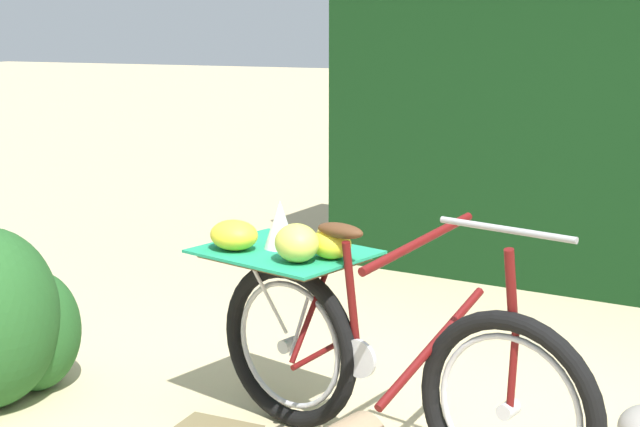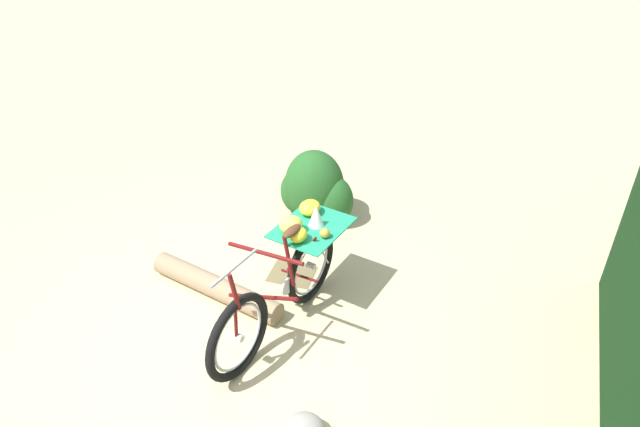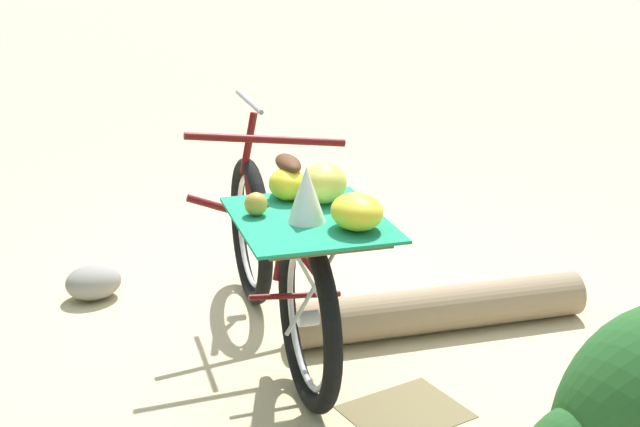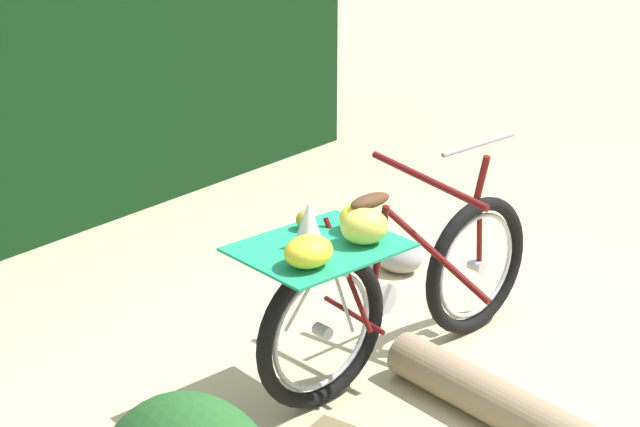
{
  "view_description": "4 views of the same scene",
  "coord_description": "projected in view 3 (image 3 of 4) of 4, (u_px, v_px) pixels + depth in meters",
  "views": [
    {
      "loc": [
        3.11,
        0.87,
        1.72
      ],
      "look_at": [
        -0.31,
        -0.67,
        0.93
      ],
      "focal_mm": 51.17,
      "sensor_mm": 36.0,
      "label": 1
    },
    {
      "loc": [
        -1.43,
        3.05,
        3.5
      ],
      "look_at": [
        -0.3,
        -0.8,
        0.93
      ],
      "focal_mm": 31.4,
      "sensor_mm": 36.0,
      "label": 2
    },
    {
      "loc": [
        -1.78,
        -3.4,
        1.8
      ],
      "look_at": [
        -0.19,
        -0.83,
        0.8
      ],
      "focal_mm": 48.9,
      "sensor_mm": 36.0,
      "label": 3
    },
    {
      "loc": [
        1.82,
        -3.91,
        2.38
      ],
      "look_at": [
        -0.31,
        -0.66,
        0.87
      ],
      "focal_mm": 53.67,
      "sensor_mm": 36.0,
      "label": 4
    }
  ],
  "objects": [
    {
      "name": "ground_plane",
      "position": [
        264.0,
        318.0,
        4.2
      ],
      "size": [
        60.0,
        60.0,
        0.0
      ],
      "primitive_type": "plane",
      "color": "#C6B284"
    },
    {
      "name": "bicycle",
      "position": [
        284.0,
        253.0,
        3.68
      ],
      "size": [
        0.89,
        1.79,
        1.03
      ],
      "rotation": [
        0.0,
        0.0,
        1.3
      ],
      "color": "black",
      "rests_on": "ground_plane"
    },
    {
      "name": "fallen_log",
      "position": [
        440.0,
        309.0,
        4.05
      ],
      "size": [
        1.42,
        0.59,
        0.21
      ],
      "primitive_type": "cylinder",
      "rotation": [
        0.0,
        1.57,
        -0.28
      ],
      "color": "#937A5B",
      "rests_on": "ground_plane"
    },
    {
      "name": "path_stone",
      "position": [
        93.0,
        282.0,
        4.4
      ],
      "size": [
        0.28,
        0.24,
        0.18
      ],
      "primitive_type": "ellipsoid",
      "color": "gray",
      "rests_on": "ground_plane"
    },
    {
      "name": "leaf_litter_patch",
      "position": [
        405.0,
        411.0,
        3.39
      ],
      "size": [
        0.44,
        0.36,
        0.01
      ],
      "primitive_type": "cube",
      "color": "olive",
      "rests_on": "ground_plane"
    }
  ]
}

